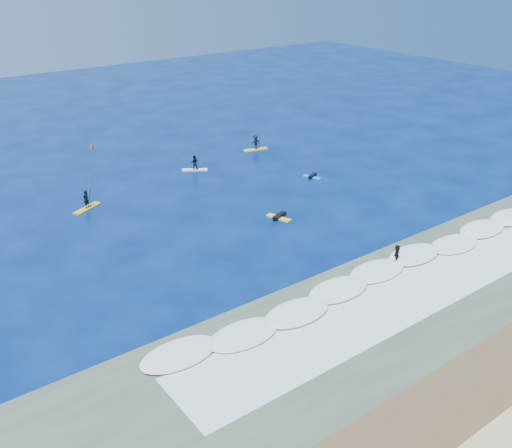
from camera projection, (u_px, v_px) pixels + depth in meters
ground at (280, 228)px, 47.30m from camera, size 160.00×160.00×0.00m
shallow_water at (414, 303)px, 37.15m from camera, size 90.00×13.00×0.01m
breaking_wave at (369, 278)px, 40.05m from camera, size 40.00×6.00×0.30m
whitewater at (402, 297)px, 37.88m from camera, size 34.00×5.00×0.02m
sup_paddler_left at (86, 202)px, 50.67m from camera, size 2.97×2.00×2.07m
sup_paddler_center at (195, 164)px, 59.66m from camera, size 2.60×2.03×1.88m
sup_paddler_right at (256, 143)px, 65.84m from camera, size 2.93×1.33×1.99m
prone_paddler_near at (279, 217)px, 49.03m from camera, size 1.79×2.35×0.48m
prone_paddler_far at (312, 176)px, 57.95m from camera, size 1.49×1.97×0.40m
wave_surfer at (397, 254)px, 41.60m from camera, size 1.84×1.56×1.38m
marker_buoy at (92, 147)px, 66.26m from camera, size 0.30×0.30×0.71m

